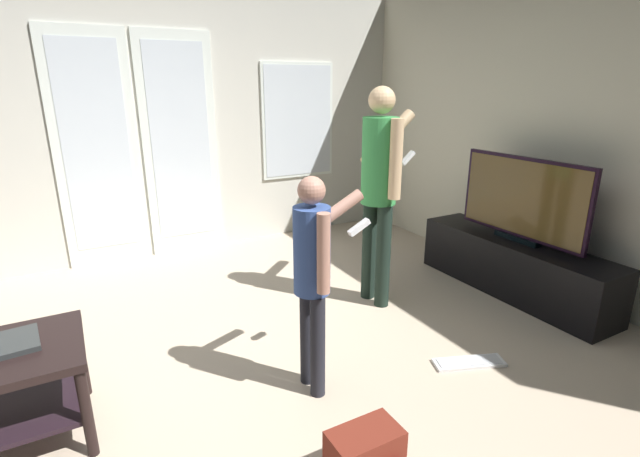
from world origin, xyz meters
TOP-DOWN VIEW (x-y plane):
  - ground_plane at (0.00, 0.00)m, footprint 5.93×4.96m
  - wall_back_with_doors at (0.06, 2.45)m, footprint 5.93×0.09m
  - wall_right_plain at (2.94, 0.00)m, footprint 0.06×4.96m
  - tv_stand at (2.58, 0.07)m, footprint 0.42×1.66m
  - flat_screen_tv at (2.58, 0.07)m, footprint 0.08×1.12m
  - person_adult at (1.50, 0.49)m, footprint 0.62×0.47m
  - person_child at (0.55, -0.25)m, footprint 0.54×0.33m
  - loose_keyboard at (1.50, -0.52)m, footprint 0.46×0.28m

SIDE VIEW (x-z plane):
  - ground_plane at x=0.00m, z-range -0.02..0.00m
  - loose_keyboard at x=1.50m, z-range 0.00..0.02m
  - tv_stand at x=2.58m, z-range 0.00..0.45m
  - person_child at x=0.55m, z-range 0.12..1.35m
  - flat_screen_tv at x=2.58m, z-range 0.46..1.13m
  - person_adult at x=1.50m, z-range 0.16..1.81m
  - wall_back_with_doors at x=0.06m, z-range -0.04..2.64m
  - wall_right_plain at x=2.94m, z-range 0.00..2.64m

